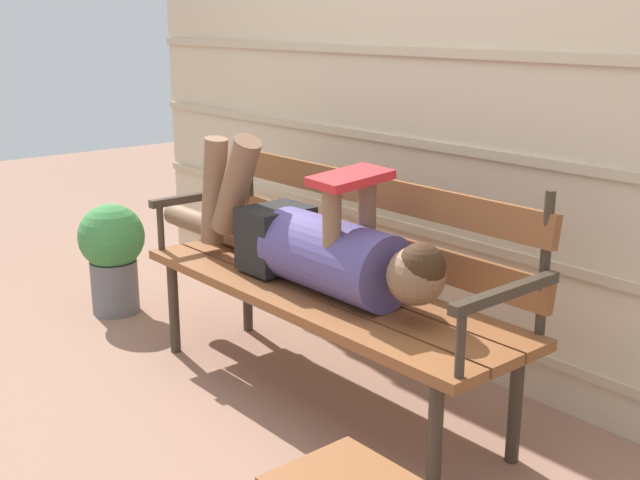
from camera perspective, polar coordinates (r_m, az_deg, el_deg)
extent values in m
plane|color=#936B56|center=(3.02, -0.92, -11.63)|extent=(12.00, 12.00, 0.00)
cube|color=beige|center=(3.17, 9.02, 13.15)|extent=(4.11, 0.06, 2.51)
cube|color=#C1AD8E|center=(3.37, 7.85, -5.46)|extent=(4.11, 0.02, 0.04)
cube|color=#C1AD8E|center=(3.26, 8.09, 0.44)|extent=(4.11, 0.02, 0.04)
cube|color=#C1AD8E|center=(3.18, 8.33, 6.69)|extent=(4.11, 0.02, 0.04)
cube|color=#C1AD8E|center=(3.15, 8.59, 13.15)|extent=(4.11, 0.02, 0.04)
cube|color=brown|center=(2.79, -2.56, -4.50)|extent=(1.67, 0.15, 0.04)
cube|color=brown|center=(2.89, 0.00, -3.79)|extent=(1.67, 0.15, 0.04)
cube|color=brown|center=(2.99, 2.39, -3.11)|extent=(1.67, 0.15, 0.04)
cube|color=brown|center=(3.00, 3.52, -0.24)|extent=(1.60, 0.05, 0.11)
cube|color=brown|center=(2.95, 3.59, 3.61)|extent=(1.60, 0.05, 0.11)
cylinder|color=#382D23|center=(3.55, -5.06, 3.95)|extent=(0.03, 0.03, 0.45)
cylinder|color=#382D23|center=(2.50, 15.84, -1.64)|extent=(0.03, 0.03, 0.45)
cylinder|color=#382D23|center=(3.43, -10.45, -4.76)|extent=(0.04, 0.04, 0.40)
cylinder|color=#382D23|center=(2.38, 8.23, -14.29)|extent=(0.04, 0.04, 0.40)
cylinder|color=#382D23|center=(3.62, -5.24, -3.46)|extent=(0.04, 0.04, 0.40)
cylinder|color=#382D23|center=(2.65, 13.83, -11.36)|extent=(0.04, 0.04, 0.40)
cube|color=#382D23|center=(3.46, -8.71, 3.08)|extent=(0.04, 0.46, 0.03)
cylinder|color=#382D23|center=(3.39, -11.36, 0.96)|extent=(0.03, 0.03, 0.20)
cube|color=#382D23|center=(2.29, 13.23, -3.69)|extent=(0.04, 0.46, 0.03)
cylinder|color=#382D23|center=(2.19, 10.05, -7.28)|extent=(0.03, 0.03, 0.20)
cylinder|color=#514784|center=(2.79, 0.97, -1.24)|extent=(0.55, 0.27, 0.27)
cube|color=black|center=(3.04, -3.18, 0.16)|extent=(0.20, 0.25, 0.24)
sphere|color=brown|center=(2.51, 6.91, -2.56)|extent=(0.19, 0.19, 0.19)
sphere|color=#382314|center=(2.49, 7.28, -1.94)|extent=(0.16, 0.16, 0.16)
cylinder|color=brown|center=(3.09, -6.02, 3.91)|extent=(0.28, 0.11, 0.42)
cylinder|color=brown|center=(3.23, -7.58, 3.51)|extent=(0.15, 0.09, 0.44)
cylinder|color=brown|center=(3.47, -7.17, 0.70)|extent=(0.80, 0.10, 0.10)
cylinder|color=brown|center=(2.64, 0.86, 0.95)|extent=(0.06, 0.06, 0.28)
cylinder|color=brown|center=(2.74, 3.38, 1.50)|extent=(0.06, 0.06, 0.28)
cube|color=red|center=(2.66, 2.17, 4.47)|extent=(0.21, 0.27, 0.06)
cylinder|color=slate|center=(3.98, -14.49, -3.25)|extent=(0.22, 0.22, 0.26)
sphere|color=#3D8442|center=(3.91, -14.74, 0.24)|extent=(0.32, 0.32, 0.32)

